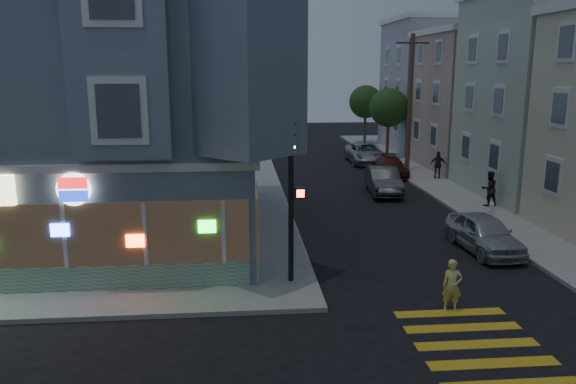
{
  "coord_description": "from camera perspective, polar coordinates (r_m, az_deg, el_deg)",
  "views": [
    {
      "loc": [
        0.5,
        -12.94,
        6.91
      ],
      "look_at": [
        2.16,
        5.56,
        2.81
      ],
      "focal_mm": 35.0,
      "sensor_mm": 36.0,
      "label": 1
    }
  ],
  "objects": [
    {
      "name": "sidewalk_ne",
      "position": [
        42.95,
        26.56,
        1.95
      ],
      "size": [
        24.0,
        42.0,
        0.15
      ],
      "primitive_type": "cube",
      "color": "gray",
      "rests_on": "ground"
    },
    {
      "name": "running_child",
      "position": [
        17.09,
        16.33,
        -9.12
      ],
      "size": [
        0.63,
        0.47,
        1.55
      ],
      "primitive_type": "imported",
      "rotation": [
        0.0,
        0.0,
        -0.19
      ],
      "color": "#CFC569",
      "rests_on": "ground"
    },
    {
      "name": "street_tree_far",
      "position": [
        52.35,
        7.89,
        9.06
      ],
      "size": [
        3.0,
        3.0,
        5.3
      ],
      "color": "#4C3826",
      "rests_on": "sidewalk_ne"
    },
    {
      "name": "parked_car_a",
      "position": [
        22.89,
        19.3,
        -3.98
      ],
      "size": [
        1.9,
        4.29,
        1.44
      ],
      "primitive_type": "imported",
      "rotation": [
        0.0,
        0.0,
        0.05
      ],
      "color": "#ACAFB4",
      "rests_on": "ground"
    },
    {
      "name": "street_tree_near",
      "position": [
        44.61,
        10.2,
        8.41
      ],
      "size": [
        3.0,
        3.0,
        5.3
      ],
      "color": "#4C3826",
      "rests_on": "sidewalk_ne"
    },
    {
      "name": "corner_building",
      "position": [
        24.82,
        -20.58,
        9.13
      ],
      "size": [
        14.6,
        14.6,
        11.4
      ],
      "color": "slate",
      "rests_on": "sidewalk_nw"
    },
    {
      "name": "sidewalk_nw",
      "position": [
        39.18,
        -25.98,
        1.12
      ],
      "size": [
        33.0,
        42.0,
        0.15
      ],
      "primitive_type": "cube",
      "color": "gray",
      "rests_on": "ground"
    },
    {
      "name": "parked_car_b",
      "position": [
        31.98,
        9.64,
        1.14
      ],
      "size": [
        1.96,
        4.64,
        1.49
      ],
      "primitive_type": "imported",
      "rotation": [
        0.0,
        0.0,
        -0.09
      ],
      "color": "#37393C",
      "rests_on": "ground"
    },
    {
      "name": "pedestrian_b",
      "position": [
        36.47,
        15.01,
        2.68
      ],
      "size": [
        1.08,
        0.72,
        1.7
      ],
      "primitive_type": "imported",
      "rotation": [
        0.0,
        0.0,
        2.8
      ],
      "color": "#26232C",
      "rests_on": "sidewalk_ne"
    },
    {
      "name": "pedestrian_a",
      "position": [
        29.84,
        19.75,
        0.33
      ],
      "size": [
        0.96,
        0.81,
        1.76
      ],
      "primitive_type": "imported",
      "rotation": [
        0.0,
        0.0,
        3.32
      ],
      "color": "black",
      "rests_on": "sidewalk_ne"
    },
    {
      "name": "utility_pole",
      "position": [
        38.75,
        12.3,
        9.02
      ],
      "size": [
        2.2,
        0.3,
        9.0
      ],
      "color": "#4C3826",
      "rests_on": "sidewalk_ne"
    },
    {
      "name": "ground",
      "position": [
        14.68,
        -6.73,
        -15.73
      ],
      "size": [
        120.0,
        120.0,
        0.0
      ],
      "primitive_type": "plane",
      "color": "black",
      "rests_on": "ground"
    },
    {
      "name": "parked_car_c",
      "position": [
        37.43,
        10.43,
        2.54
      ],
      "size": [
        1.9,
        4.29,
        1.22
      ],
      "primitive_type": "imported",
      "rotation": [
        0.0,
        0.0,
        -0.04
      ],
      "color": "#5D1F15",
      "rests_on": "ground"
    },
    {
      "name": "row_house_d",
      "position": [
        50.66,
        17.18,
        10.18
      ],
      "size": [
        12.0,
        8.6,
        10.5
      ],
      "primitive_type": "cube",
      "color": "#A6A2B2",
      "rests_on": "sidewalk_ne"
    },
    {
      "name": "traffic_signal",
      "position": [
        17.42,
        0.42,
        2.13
      ],
      "size": [
        0.62,
        0.6,
        5.39
      ],
      "rotation": [
        0.0,
        0.0,
        0.02
      ],
      "color": "black",
      "rests_on": "sidewalk_nw"
    },
    {
      "name": "fire_hydrant",
      "position": [
        27.71,
        19.95,
        -1.66
      ],
      "size": [
        0.41,
        0.23,
        0.7
      ],
      "color": "silver",
      "rests_on": "sidewalk_ne"
    },
    {
      "name": "parked_car_d",
      "position": [
        42.26,
        7.9,
        3.93
      ],
      "size": [
        2.53,
        5.4,
        1.5
      ],
      "primitive_type": "imported",
      "rotation": [
        0.0,
        0.0,
        -0.01
      ],
      "color": "#A7ABB1",
      "rests_on": "ground"
    },
    {
      "name": "row_house_c",
      "position": [
        42.49,
        21.69,
        8.52
      ],
      "size": [
        12.0,
        8.6,
        9.0
      ],
      "primitive_type": "cube",
      "color": "tan",
      "rests_on": "sidewalk_ne"
    }
  ]
}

